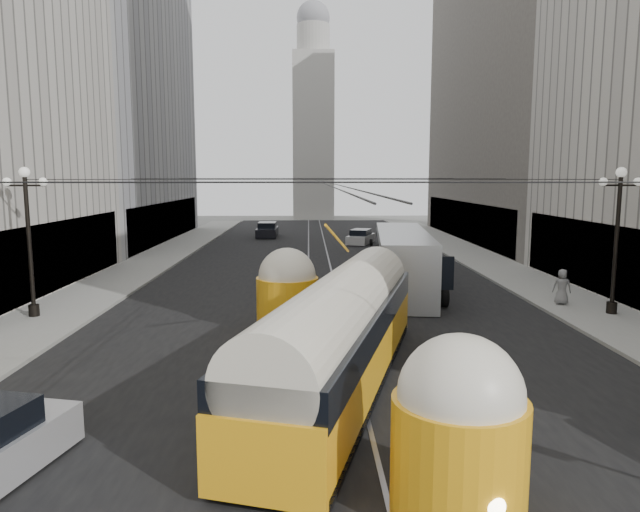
{
  "coord_description": "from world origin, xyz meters",
  "views": [
    {
      "loc": [
        -0.73,
        -6.26,
        6.09
      ],
      "look_at": [
        -0.32,
        14.6,
        3.2
      ],
      "focal_mm": 32.0,
      "sensor_mm": 36.0,
      "label": 1
    }
  ],
  "objects_px": {
    "city_bus": "(402,258)",
    "pedestrian_crossing_a": "(297,456)",
    "streetcar": "(341,333)",
    "pedestrian_sidewalk_right": "(562,287)"
  },
  "relations": [
    {
      "from": "pedestrian_crossing_a",
      "to": "streetcar",
      "type": "bearing_deg",
      "value": -6.71
    },
    {
      "from": "city_bus",
      "to": "pedestrian_crossing_a",
      "type": "relative_size",
      "value": 7.69
    },
    {
      "from": "pedestrian_sidewalk_right",
      "to": "streetcar",
      "type": "bearing_deg",
      "value": 62.18
    },
    {
      "from": "city_bus",
      "to": "pedestrian_crossing_a",
      "type": "bearing_deg",
      "value": -104.73
    },
    {
      "from": "pedestrian_crossing_a",
      "to": "pedestrian_sidewalk_right",
      "type": "relative_size",
      "value": 0.99
    },
    {
      "from": "city_bus",
      "to": "pedestrian_sidewalk_right",
      "type": "bearing_deg",
      "value": -32.58
    },
    {
      "from": "city_bus",
      "to": "streetcar",
      "type": "bearing_deg",
      "value": -105.95
    },
    {
      "from": "pedestrian_crossing_a",
      "to": "city_bus",
      "type": "bearing_deg",
      "value": -9.89
    },
    {
      "from": "city_bus",
      "to": "pedestrian_crossing_a",
      "type": "distance_m",
      "value": 20.92
    },
    {
      "from": "pedestrian_crossing_a",
      "to": "pedestrian_sidewalk_right",
      "type": "distance_m",
      "value": 19.97
    }
  ]
}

